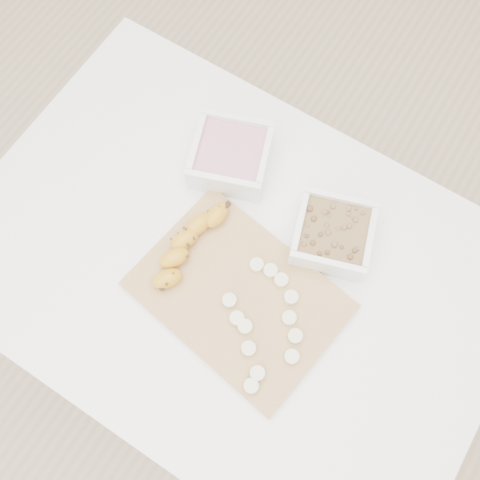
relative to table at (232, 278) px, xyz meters
The scene contains 7 objects.
ground 0.65m from the table, ahead, with size 3.50×3.50×0.00m, color #C6AD89.
table is the anchor object (origin of this frame).
bowl_yogurt 0.24m from the table, 122.70° to the left, with size 0.18×0.18×0.07m.
bowl_granola 0.23m from the table, 46.21° to the left, with size 0.17×0.17×0.06m.
cutting_board 0.12m from the table, 44.79° to the right, with size 0.35×0.25×0.01m, color tan.
banana 0.15m from the table, 164.55° to the right, with size 0.05×0.19×0.03m, color orange, non-canonical shape.
banana_slices 0.17m from the table, 29.23° to the right, with size 0.17×0.21×0.02m.
Camera 1 is at (0.16, -0.23, 1.69)m, focal length 40.00 mm.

